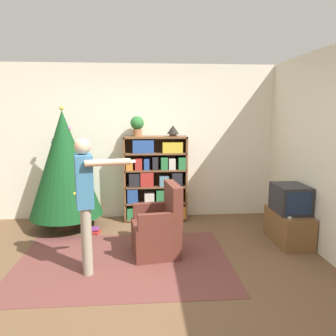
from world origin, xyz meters
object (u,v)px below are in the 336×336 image
television (290,199)px  table_lamp (173,130)px  bookshelf (156,179)px  armchair (159,230)px  standing_person (85,195)px  christmas_tree (65,164)px  potted_plant (137,125)px

television → table_lamp: size_ratio=2.63×
bookshelf → television: 2.14m
armchair → standing_person: bearing=-72.7°
christmas_tree → armchair: christmas_tree is taller
television → potted_plant: 2.59m
table_lamp → potted_plant: bearing=180.0°
bookshelf → armchair: bookshelf is taller
television → standing_person: (-2.66, -0.65, 0.27)m
armchair → standing_person: (-0.83, -0.39, 0.58)m
standing_person → table_lamp: (1.14, 1.80, 0.62)m
bookshelf → standing_person: size_ratio=0.93×
christmas_tree → standing_person: christmas_tree is taller
christmas_tree → armchair: (1.39, -1.07, -0.70)m
bookshelf → table_lamp: table_lamp is taller
christmas_tree → armchair: bearing=-37.7°
standing_person → potted_plant: size_ratio=4.65×
television → standing_person: 2.75m
christmas_tree → potted_plant: bearing=16.7°
television → standing_person: size_ratio=0.34×
christmas_tree → table_lamp: (1.70, 0.33, 0.49)m
bookshelf → table_lamp: (0.29, 0.01, 0.82)m
bookshelf → standing_person: standing_person is taller
christmas_tree → television: bearing=-14.2°
bookshelf → christmas_tree: bearing=-167.1°
standing_person → potted_plant: bearing=149.1°
television → table_lamp: table_lamp is taller
standing_person → bookshelf: bearing=140.8°
television → potted_plant: potted_plant is taller
christmas_tree → standing_person: bearing=-69.1°
standing_person → table_lamp: 2.22m
bookshelf → potted_plant: potted_plant is taller
bookshelf → armchair: (-0.02, -1.40, -0.38)m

